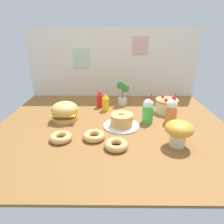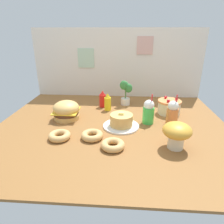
# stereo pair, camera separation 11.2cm
# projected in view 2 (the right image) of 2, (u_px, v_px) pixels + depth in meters

# --- Properties ---
(ground_plane) EXTENTS (2.27, 1.97, 0.02)m
(ground_plane) POSITION_uv_depth(u_px,v_px,m) (112.00, 126.00, 1.98)
(ground_plane) COLOR brown
(back_wall) EXTENTS (2.27, 0.04, 0.91)m
(back_wall) POSITION_uv_depth(u_px,v_px,m) (117.00, 63.00, 2.71)
(back_wall) COLOR silver
(back_wall) RESTS_ON ground_plane
(burger) EXTENTS (0.27, 0.27, 0.20)m
(burger) POSITION_uv_depth(u_px,v_px,m) (66.00, 110.00, 2.09)
(burger) COLOR #DBA859
(burger) RESTS_ON ground_plane
(pancake_stack) EXTENTS (0.35, 0.35, 0.15)m
(pancake_stack) POSITION_uv_depth(u_px,v_px,m) (121.00, 121.00, 1.93)
(pancake_stack) COLOR white
(pancake_stack) RESTS_ON ground_plane
(layer_cake) EXTENTS (0.26, 0.26, 0.19)m
(layer_cake) POSITION_uv_depth(u_px,v_px,m) (169.00, 107.00, 2.23)
(layer_cake) COLOR beige
(layer_cake) RESTS_ON ground_plane
(ketchup_bottle) EXTENTS (0.08, 0.08, 0.21)m
(ketchup_bottle) POSITION_uv_depth(u_px,v_px,m) (103.00, 99.00, 2.43)
(ketchup_bottle) COLOR red
(ketchup_bottle) RESTS_ON ground_plane
(mustard_bottle) EXTENTS (0.08, 0.08, 0.21)m
(mustard_bottle) POSITION_uv_depth(u_px,v_px,m) (108.00, 102.00, 2.32)
(mustard_bottle) COLOR yellow
(mustard_bottle) RESTS_ON ground_plane
(cream_soda_cup) EXTENTS (0.11, 0.11, 0.31)m
(cream_soda_cup) POSITION_uv_depth(u_px,v_px,m) (149.00, 112.00, 1.98)
(cream_soda_cup) COLOR green
(cream_soda_cup) RESTS_ON ground_plane
(orange_float_cup) EXTENTS (0.11, 0.11, 0.31)m
(orange_float_cup) POSITION_uv_depth(u_px,v_px,m) (172.00, 113.00, 1.96)
(orange_float_cup) COLOR orange
(orange_float_cup) RESTS_ON ground_plane
(donut_pink_glaze) EXTENTS (0.19, 0.19, 0.06)m
(donut_pink_glaze) POSITION_uv_depth(u_px,v_px,m) (59.00, 136.00, 1.72)
(donut_pink_glaze) COLOR tan
(donut_pink_glaze) RESTS_ON ground_plane
(donut_chocolate) EXTENTS (0.19, 0.19, 0.06)m
(donut_chocolate) POSITION_uv_depth(u_px,v_px,m) (92.00, 135.00, 1.72)
(donut_chocolate) COLOR tan
(donut_chocolate) RESTS_ON ground_plane
(donut_vanilla) EXTENTS (0.19, 0.19, 0.06)m
(donut_vanilla) POSITION_uv_depth(u_px,v_px,m) (113.00, 145.00, 1.58)
(donut_vanilla) COLOR tan
(donut_vanilla) RESTS_ON ground_plane
(potted_plant) EXTENTS (0.15, 0.12, 0.31)m
(potted_plant) POSITION_uv_depth(u_px,v_px,m) (126.00, 92.00, 2.48)
(potted_plant) COLOR white
(potted_plant) RESTS_ON ground_plane
(mushroom_stool) EXTENTS (0.23, 0.23, 0.22)m
(mushroom_stool) POSITION_uv_depth(u_px,v_px,m) (177.00, 133.00, 1.54)
(mushroom_stool) COLOR beige
(mushroom_stool) RESTS_ON ground_plane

